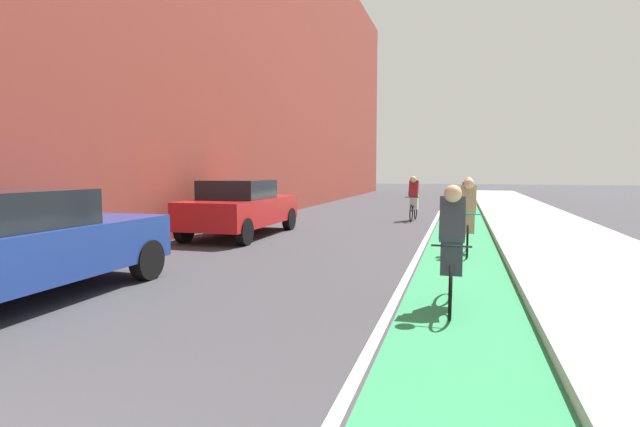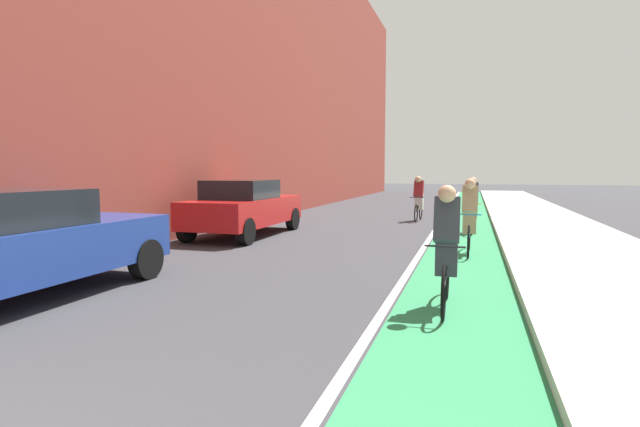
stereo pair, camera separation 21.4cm
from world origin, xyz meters
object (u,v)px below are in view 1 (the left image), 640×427
(cyclist_trailing, at_px, (468,203))
(cyclist_far, at_px, (414,197))
(cyclist_lead, at_px, (452,243))
(cyclist_mid, at_px, (468,216))
(parked_sedan_blue, at_px, (14,245))
(parked_sedan_red, at_px, (241,207))

(cyclist_trailing, bearing_deg, cyclist_far, 121.61)
(cyclist_lead, bearing_deg, cyclist_mid, 86.62)
(parked_sedan_blue, bearing_deg, cyclist_far, 71.50)
(cyclist_lead, distance_m, cyclist_mid, 4.38)
(cyclist_mid, height_order, cyclist_trailing, cyclist_mid)
(parked_sedan_red, distance_m, cyclist_far, 6.83)
(cyclist_mid, xyz_separation_m, cyclist_far, (-1.76, 6.66, 0.03))
(cyclist_lead, relative_size, cyclist_mid, 0.99)
(cyclist_lead, height_order, cyclist_mid, cyclist_mid)
(parked_sedan_red, relative_size, cyclist_lead, 2.53)
(parked_sedan_red, bearing_deg, cyclist_mid, -11.97)
(cyclist_trailing, xyz_separation_m, cyclist_far, (-1.81, 2.93, -0.00))
(parked_sedan_blue, height_order, cyclist_mid, cyclist_mid)
(parked_sedan_red, xyz_separation_m, cyclist_far, (4.16, 5.41, 0.06))
(cyclist_trailing, bearing_deg, cyclist_lead, -92.14)
(cyclist_lead, bearing_deg, parked_sedan_blue, -166.08)
(cyclist_lead, xyz_separation_m, cyclist_trailing, (0.30, 8.11, -0.00))
(cyclist_mid, xyz_separation_m, cyclist_trailing, (0.04, 3.73, 0.04))
(cyclist_lead, height_order, cyclist_trailing, cyclist_lead)
(parked_sedan_blue, bearing_deg, cyclist_lead, 13.92)
(parked_sedan_red, relative_size, cyclist_mid, 2.50)
(parked_sedan_blue, xyz_separation_m, cyclist_mid, (5.93, 5.78, 0.02))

